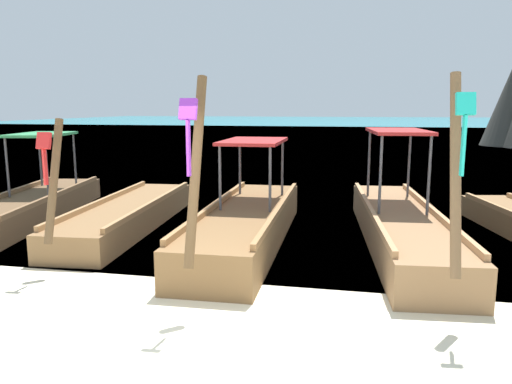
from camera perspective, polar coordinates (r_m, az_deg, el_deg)
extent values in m
plane|color=beige|center=(5.27, -9.83, -18.56)|extent=(120.00, 120.00, 0.00)
plane|color=#147A89|center=(66.61, 10.17, 7.54)|extent=(120.00, 120.00, 0.00)
cube|color=brown|center=(12.21, -24.38, -1.61)|extent=(2.23, 5.55, 0.51)
cube|color=brown|center=(12.42, -26.92, -0.19)|extent=(1.00, 4.91, 0.10)
cube|color=brown|center=(11.92, -21.94, -0.21)|extent=(1.00, 4.91, 0.10)
cylinder|color=#4C4C51|center=(12.16, -26.82, 2.52)|extent=(0.06, 0.06, 1.31)
cylinder|color=#4C4C51|center=(11.77, -23.04, 2.59)|extent=(0.06, 0.06, 1.31)
cylinder|color=#4C4C51|center=(13.60, -23.68, 3.42)|extent=(0.06, 0.06, 1.31)
cylinder|color=#4C4C51|center=(13.26, -20.23, 3.49)|extent=(0.06, 0.06, 1.31)
cube|color=#2D844C|center=(12.64, -23.60, 6.13)|extent=(1.38, 1.99, 0.06)
cube|color=brown|center=(10.63, -14.52, -2.67)|extent=(1.59, 5.41, 0.50)
cube|color=#9F7246|center=(10.79, -17.35, -1.00)|extent=(0.44, 4.90, 0.10)
cube|color=#9F7246|center=(10.37, -11.71, -1.17)|extent=(0.44, 4.90, 0.10)
cylinder|color=brown|center=(7.95, -22.34, 1.21)|extent=(0.17, 0.68, 1.84)
cube|color=red|center=(7.72, -23.33, 5.47)|extent=(0.21, 0.14, 0.25)
cube|color=red|center=(7.74, -23.21, 2.66)|extent=(0.04, 0.08, 0.52)
cube|color=brown|center=(9.14, -1.10, -3.94)|extent=(1.44, 5.76, 0.63)
cube|color=#996C3F|center=(9.20, -4.87, -1.56)|extent=(0.20, 5.27, 0.10)
cube|color=#996C3F|center=(8.96, 2.75, -1.84)|extent=(0.20, 5.27, 0.10)
cylinder|color=brown|center=(5.95, -7.00, 2.54)|extent=(0.14, 0.83, 2.26)
cube|color=purple|center=(5.68, -7.85, 9.47)|extent=(0.20, 0.13, 0.25)
cube|color=purple|center=(5.68, -7.81, 5.03)|extent=(0.03, 0.08, 0.64)
cylinder|color=#4C4C51|center=(8.93, -4.19, 1.59)|extent=(0.05, 0.05, 1.17)
cylinder|color=#4C4C51|center=(8.75, 1.64, 1.44)|extent=(0.05, 0.05, 1.17)
cylinder|color=#4C4C51|center=(10.59, -1.87, 2.90)|extent=(0.05, 0.05, 1.17)
cylinder|color=#4C4C51|center=(10.44, 3.06, 2.79)|extent=(0.05, 0.05, 1.17)
cube|color=#AD2323|center=(9.61, -0.29, 5.88)|extent=(1.16, 1.94, 0.06)
cube|color=olive|center=(9.38, 16.35, -4.09)|extent=(1.73, 6.26, 0.60)
cube|color=#AF7F52|center=(9.22, 13.05, -1.95)|extent=(0.58, 5.67, 0.10)
cube|color=#AF7F52|center=(9.41, 19.79, -2.04)|extent=(0.58, 5.67, 0.10)
cylinder|color=brown|center=(6.02, 22.08, 1.93)|extent=(0.18, 0.68, 2.31)
cube|color=#1ECCBC|center=(5.79, 23.09, 9.37)|extent=(0.21, 0.13, 0.25)
cube|color=#1ECCBC|center=(5.79, 22.85, 4.95)|extent=(0.04, 0.08, 0.65)
cylinder|color=#4C4C51|center=(8.98, 14.20, 1.90)|extent=(0.05, 0.05, 1.40)
cylinder|color=#4C4C51|center=(9.13, 19.39, 1.77)|extent=(0.05, 0.05, 1.40)
cylinder|color=#4C4C51|center=(10.81, 12.93, 3.25)|extent=(0.05, 0.05, 1.40)
cylinder|color=#4C4C51|center=(10.93, 17.28, 3.12)|extent=(0.05, 0.05, 1.40)
cube|color=#AD2323|center=(9.89, 16.09, 6.77)|extent=(1.19, 2.13, 0.06)
cone|color=#3D3D38|center=(36.03, 27.46, 9.00)|extent=(3.50, 3.50, 5.31)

